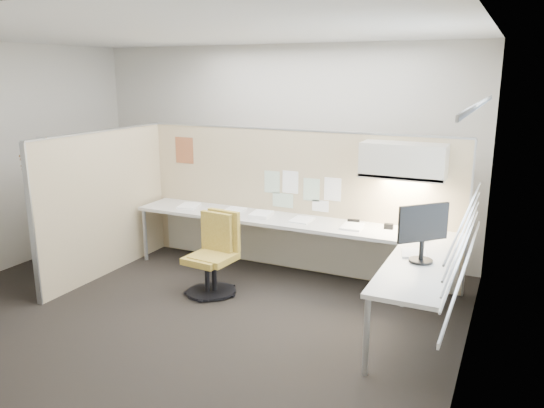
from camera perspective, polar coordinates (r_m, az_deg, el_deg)
The scene contains 25 objects.
floor at distance 5.81m, azimuth -9.02°, elevation -11.03°, with size 5.50×4.50×0.01m, color black.
ceiling at distance 5.29m, azimuth -10.23°, elevation 17.79°, with size 5.50×4.50×0.01m, color white.
wall_back at distance 7.31m, azimuth 0.52°, elevation 5.83°, with size 5.50×0.02×2.80m, color beige.
wall_right at distance 4.45m, azimuth 20.97°, elevation -0.39°, with size 0.02×4.50×2.80m, color beige.
window_pane at distance 4.42m, azimuth 20.82°, elevation 1.53°, with size 0.01×2.80×1.30m, color #919DA9.
partition_back at distance 6.60m, azimuth 2.48°, elevation 0.30°, with size 4.10×0.06×1.75m, color tan.
partition_left at distance 6.79m, azimuth -17.45°, elevation 0.05°, with size 0.06×2.20×1.75m, color tan.
desk at distance 6.12m, azimuth 4.02°, elevation -3.49°, with size 4.00×2.07×0.73m.
overhead_bin at distance 5.89m, azimuth 13.96°, elevation 4.54°, with size 0.90×0.36×0.38m, color beige.
task_light_strip at distance 5.93m, azimuth 13.84°, elevation 2.54°, with size 0.60×0.06×0.02m, color #FFEABF.
pinned_papers at distance 6.51m, azimuth 3.02°, elevation 1.52°, with size 1.01×0.00×0.47m.
poster at distance 7.23m, azimuth -9.41°, elevation 5.72°, with size 0.28×0.00×0.35m, color #DF5D1C.
chair_left at distance 6.01m, azimuth -6.67°, elevation -5.74°, with size 0.47×0.48×0.90m.
chair_right at distance 6.02m, azimuth -5.90°, elevation -5.58°, with size 0.48×0.49×0.92m.
monitor at distance 5.01m, azimuth 15.93°, elevation -2.64°, with size 0.39×0.39×0.55m.
phone at distance 5.82m, azimuth 15.16°, elevation -3.01°, with size 0.22×0.21×0.12m.
stapler at distance 6.22m, azimuth 8.76°, elevation -1.87°, with size 0.14×0.04×0.05m, color black.
tape_dispenser at distance 6.08m, azimuth 12.44°, elevation -2.36°, with size 0.10×0.06×0.06m, color black.
coat_hook at distance 6.17m, azimuth -23.74°, elevation 3.18°, with size 0.18×0.49×1.46m.
paper_stack_0 at distance 6.99m, azimuth -8.89°, elevation -0.20°, with size 0.23×0.30×0.03m, color white.
paper_stack_1 at distance 6.70m, azimuth -4.13°, elevation -0.69°, with size 0.23×0.30×0.02m, color white.
paper_stack_2 at distance 6.44m, azimuth -1.17°, elevation -1.16°, with size 0.23×0.30×0.05m, color white.
paper_stack_3 at distance 6.28m, azimuth 3.23°, elevation -1.72°, with size 0.23×0.30×0.02m, color white.
paper_stack_4 at distance 6.06m, azimuth 8.65°, elevation -2.41°, with size 0.23×0.30×0.02m, color white.
paper_stack_5 at distance 5.31m, azimuth 14.99°, elevation -5.13°, with size 0.23×0.30×0.02m, color white.
Camera 1 is at (3.03, -4.32, 2.43)m, focal length 35.00 mm.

